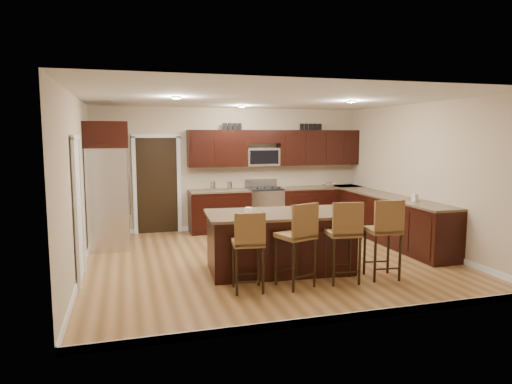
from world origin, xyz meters
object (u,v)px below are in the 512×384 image
object	(u,v)px
refrigerator	(108,184)
stool_left	(249,242)
stool_extra	(385,230)
range	(264,208)
stool_right	(344,232)
stool_mid	(299,235)
island	(279,243)

from	to	relation	value
refrigerator	stool_left	bearing A→B (deg)	-59.27
refrigerator	stool_extra	bearing A→B (deg)	-38.81
range	stool_left	size ratio (longest dim) A/B	1.01
stool_right	stool_mid	bearing A→B (deg)	-173.53
stool_mid	stool_extra	distance (m)	1.34
refrigerator	island	bearing A→B (deg)	-41.62
stool_extra	range	bearing A→B (deg)	105.73
range	stool_left	world-z (taller)	range
stool_right	range	bearing A→B (deg)	96.37
stool_mid	stool_extra	world-z (taller)	stool_mid
stool_left	stool_mid	xyz separation A→B (m)	(0.71, -0.00, 0.06)
island	refrigerator	xyz separation A→B (m)	(-2.60, 2.31, 0.77)
stool_left	refrigerator	distance (m)	3.70
island	stool_extra	xyz separation A→B (m)	(1.33, -0.85, 0.31)
stool_mid	island	bearing A→B (deg)	70.46
island	stool_right	xyz separation A→B (m)	(0.68, -0.85, 0.31)
island	stool_left	size ratio (longest dim) A/B	2.12
refrigerator	stool_right	bearing A→B (deg)	-43.94
stool_left	stool_extra	xyz separation A→B (m)	(2.05, -0.01, 0.05)
range	stool_extra	xyz separation A→B (m)	(0.63, -3.95, 0.27)
stool_left	range	bearing A→B (deg)	76.61
island	stool_extra	world-z (taller)	stool_extra
range	stool_right	size ratio (longest dim) A/B	0.93
island	stool_mid	size ratio (longest dim) A/B	1.95
stool_extra	refrigerator	bearing A→B (deg)	147.91
stool_right	island	bearing A→B (deg)	135.34
stool_right	stool_left	bearing A→B (deg)	-173.49
stool_left	refrigerator	xyz separation A→B (m)	(-1.87, 3.15, 0.52)
stool_right	stool_extra	size ratio (longest dim) A/B	1.00
island	refrigerator	size ratio (longest dim) A/B	0.99
island	stool_mid	world-z (taller)	stool_mid
island	stool_left	bearing A→B (deg)	-126.17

